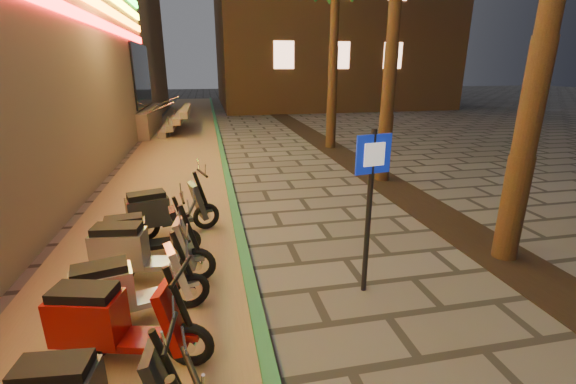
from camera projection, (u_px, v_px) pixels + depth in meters
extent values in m
plane|color=#474442|center=(351.00, 371.00, 4.25)|extent=(120.00, 120.00, 0.00)
cube|color=#8C7251|center=(174.00, 166.00, 13.06)|extent=(3.40, 60.00, 0.01)
cube|color=#2A7141|center=(224.00, 162.00, 13.37)|extent=(0.18, 60.00, 0.10)
cube|color=black|center=(416.00, 201.00, 9.61)|extent=(1.20, 40.00, 0.02)
cube|color=black|center=(142.00, 76.00, 19.28)|extent=(0.08, 5.00, 3.00)
cube|color=gray|center=(105.00, 121.00, 19.57)|extent=(5.00, 6.00, 1.20)
cube|color=gray|center=(167.00, 128.00, 20.29)|extent=(0.35, 5.00, 0.30)
cube|color=gray|center=(173.00, 122.00, 20.26)|extent=(0.35, 5.00, 0.30)
cube|color=gray|center=(180.00, 116.00, 20.24)|extent=(0.35, 5.00, 0.30)
cube|color=gray|center=(186.00, 110.00, 20.21)|extent=(0.35, 5.00, 0.30)
cylinder|color=silver|center=(152.00, 111.00, 18.01)|extent=(2.09, 0.06, 0.81)
cylinder|color=silver|center=(161.00, 104.00, 21.73)|extent=(2.09, 0.06, 0.81)
cube|color=#FFB88C|center=(284.00, 55.00, 26.11)|extent=(1.40, 0.06, 1.80)
cube|color=#FFB88C|center=(340.00, 55.00, 26.89)|extent=(1.40, 0.06, 1.80)
cube|color=#FFB88C|center=(393.00, 56.00, 27.67)|extent=(1.40, 0.06, 1.80)
cylinder|color=#472D19|center=(533.00, 99.00, 5.97)|extent=(0.40, 0.40, 5.45)
cylinder|color=#472D19|center=(389.00, 81.00, 10.59)|extent=(0.40, 0.40, 5.70)
cylinder|color=#472D19|center=(333.00, 73.00, 15.21)|extent=(0.40, 0.40, 5.95)
cylinder|color=black|center=(368.00, 215.00, 5.44)|extent=(0.08, 0.08, 2.43)
cube|color=#0D21AF|center=(373.00, 154.00, 5.15)|extent=(0.53, 0.13, 0.54)
cube|color=white|center=(375.00, 155.00, 5.13)|extent=(0.31, 0.08, 0.31)
cylinder|color=black|center=(194.00, 375.00, 2.66)|extent=(0.22, 0.59, 0.05)
cube|color=black|center=(53.00, 368.00, 3.21)|extent=(0.62, 0.37, 0.12)
cube|color=#232428|center=(162.00, 382.00, 3.37)|extent=(0.29, 0.41, 0.68)
cylinder|color=black|center=(168.00, 364.00, 3.31)|extent=(0.27, 0.09, 0.71)
cylinder|color=black|center=(170.00, 333.00, 3.22)|extent=(0.10, 0.56, 0.04)
torus|color=black|center=(85.00, 341.00, 4.31)|extent=(0.56, 0.24, 0.56)
cylinder|color=silver|center=(85.00, 341.00, 4.31)|extent=(0.17, 0.14, 0.15)
torus|color=black|center=(190.00, 345.00, 4.25)|extent=(0.56, 0.24, 0.56)
cylinder|color=silver|center=(190.00, 345.00, 4.25)|extent=(0.17, 0.14, 0.15)
cube|color=maroon|center=(136.00, 340.00, 4.27)|extent=(0.66, 0.50, 0.09)
cube|color=maroon|center=(88.00, 318.00, 4.21)|extent=(0.83, 0.58, 0.53)
cube|color=black|center=(83.00, 293.00, 4.12)|extent=(0.73, 0.50, 0.13)
cube|color=maroon|center=(174.00, 316.00, 4.15)|extent=(0.38, 0.49, 0.75)
cylinder|color=black|center=(179.00, 299.00, 4.08)|extent=(0.30, 0.15, 0.79)
cylinder|color=black|center=(181.00, 271.00, 3.97)|extent=(0.20, 0.61, 0.05)
cube|color=maroon|center=(189.00, 335.00, 4.22)|extent=(0.27, 0.20, 0.06)
torus|color=black|center=(100.00, 313.00, 4.83)|extent=(0.54, 0.23, 0.53)
cylinder|color=silver|center=(100.00, 313.00, 4.83)|extent=(0.16, 0.13, 0.14)
torus|color=black|center=(191.00, 291.00, 5.30)|extent=(0.54, 0.23, 0.53)
cylinder|color=silver|center=(191.00, 291.00, 5.30)|extent=(0.16, 0.13, 0.14)
cube|color=silver|center=(146.00, 299.00, 5.05)|extent=(0.63, 0.47, 0.08)
cube|color=silver|center=(103.00, 291.00, 4.77)|extent=(0.79, 0.55, 0.51)
cube|color=black|center=(100.00, 270.00, 4.68)|extent=(0.69, 0.47, 0.12)
cube|color=silver|center=(178.00, 271.00, 5.14)|extent=(0.36, 0.46, 0.72)
cylinder|color=black|center=(182.00, 256.00, 5.10)|extent=(0.29, 0.14, 0.76)
cylinder|color=black|center=(184.00, 233.00, 5.02)|extent=(0.19, 0.59, 0.04)
cube|color=silver|center=(190.00, 283.00, 5.27)|extent=(0.25, 0.19, 0.06)
torus|color=black|center=(117.00, 268.00, 5.88)|extent=(0.58, 0.18, 0.57)
cylinder|color=silver|center=(117.00, 268.00, 5.88)|extent=(0.17, 0.13, 0.15)
torus|color=black|center=(198.00, 265.00, 5.97)|extent=(0.58, 0.18, 0.57)
cylinder|color=silver|center=(198.00, 265.00, 5.97)|extent=(0.17, 0.13, 0.15)
cube|color=#96969D|center=(157.00, 264.00, 5.91)|extent=(0.64, 0.44, 0.09)
cube|color=#96969D|center=(120.00, 249.00, 5.79)|extent=(0.81, 0.51, 0.55)
cube|color=black|center=(117.00, 229.00, 5.69)|extent=(0.72, 0.43, 0.13)
cube|color=#96969D|center=(186.00, 243.00, 5.84)|extent=(0.34, 0.47, 0.77)
cylinder|color=black|center=(190.00, 230.00, 5.78)|extent=(0.31, 0.11, 0.81)
cylinder|color=black|center=(192.00, 208.00, 5.68)|extent=(0.13, 0.63, 0.05)
cube|color=#96969D|center=(197.00, 257.00, 5.93)|extent=(0.26, 0.18, 0.07)
torus|color=black|center=(123.00, 251.00, 6.50)|extent=(0.50, 0.17, 0.49)
cylinder|color=silver|center=(123.00, 251.00, 6.50)|extent=(0.15, 0.11, 0.13)
torus|color=black|center=(187.00, 241.00, 6.85)|extent=(0.50, 0.17, 0.49)
cylinder|color=silver|center=(187.00, 241.00, 6.85)|extent=(0.15, 0.11, 0.13)
cube|color=black|center=(155.00, 244.00, 6.66)|extent=(0.56, 0.40, 0.08)
cube|color=black|center=(125.00, 235.00, 6.44)|extent=(0.71, 0.45, 0.47)
cube|color=black|center=(123.00, 220.00, 6.35)|extent=(0.63, 0.39, 0.11)
cube|color=black|center=(178.00, 226.00, 6.70)|extent=(0.31, 0.41, 0.67)
cylinder|color=black|center=(181.00, 215.00, 6.67)|extent=(0.27, 0.10, 0.70)
cylinder|color=black|center=(182.00, 198.00, 6.59)|extent=(0.12, 0.55, 0.04)
cube|color=black|center=(187.00, 236.00, 6.81)|extent=(0.23, 0.16, 0.06)
torus|color=black|center=(145.00, 227.00, 7.37)|extent=(0.57, 0.27, 0.56)
cylinder|color=silver|center=(145.00, 227.00, 7.37)|extent=(0.18, 0.15, 0.15)
torus|color=black|center=(206.00, 216.00, 7.92)|extent=(0.57, 0.27, 0.56)
cylinder|color=silver|center=(206.00, 216.00, 7.92)|extent=(0.18, 0.15, 0.15)
cube|color=#232528|center=(176.00, 220.00, 7.63)|extent=(0.67, 0.52, 0.09)
cube|color=#232528|center=(148.00, 211.00, 7.32)|extent=(0.84, 0.61, 0.54)
cube|color=black|center=(146.00, 196.00, 7.22)|extent=(0.74, 0.52, 0.13)
cube|color=#232528|center=(198.00, 201.00, 7.74)|extent=(0.40, 0.49, 0.76)
cylinder|color=black|center=(201.00, 190.00, 7.71)|extent=(0.30, 0.16, 0.80)
cylinder|color=black|center=(202.00, 173.00, 7.63)|extent=(0.23, 0.61, 0.05)
cube|color=#232528|center=(206.00, 210.00, 7.89)|extent=(0.27, 0.21, 0.06)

